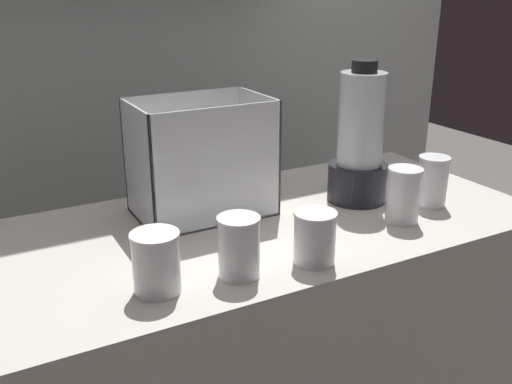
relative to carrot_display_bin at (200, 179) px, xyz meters
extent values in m
cube|color=beige|center=(0.09, -0.12, -0.54)|extent=(1.40, 0.64, 0.90)
cube|color=silver|center=(0.09, 0.65, 0.26)|extent=(2.60, 0.04, 2.50)
cube|color=white|center=(0.01, 0.00, -0.09)|extent=(0.32, 0.22, 0.01)
cube|color=white|center=(0.01, -0.11, 0.05)|extent=(0.32, 0.01, 0.29)
cube|color=white|center=(0.01, 0.10, 0.05)|extent=(0.32, 0.01, 0.29)
cube|color=white|center=(-0.15, 0.00, 0.05)|extent=(0.01, 0.22, 0.29)
cube|color=white|center=(0.16, 0.00, 0.05)|extent=(0.01, 0.22, 0.29)
cone|color=orange|center=(-0.03, -0.01, -0.07)|extent=(0.05, 0.15, 0.03)
cone|color=orange|center=(-0.02, 0.00, -0.06)|extent=(0.07, 0.17, 0.04)
cone|color=orange|center=(0.02, 0.00, -0.06)|extent=(0.16, 0.14, 0.03)
cone|color=orange|center=(0.03, 0.00, -0.07)|extent=(0.03, 0.17, 0.03)
cone|color=orange|center=(-0.04, 0.00, -0.03)|extent=(0.15, 0.15, 0.03)
cone|color=orange|center=(0.04, 0.00, -0.04)|extent=(0.18, 0.06, 0.03)
cone|color=orange|center=(-0.02, 0.00, -0.03)|extent=(0.12, 0.16, 0.03)
cone|color=orange|center=(-0.05, 0.02, -0.03)|extent=(0.13, 0.12, 0.03)
cylinder|color=black|center=(0.40, -0.11, -0.04)|extent=(0.16, 0.16, 0.10)
cylinder|color=silver|center=(0.40, -0.11, 0.13)|extent=(0.12, 0.12, 0.24)
cylinder|color=orange|center=(0.40, -0.11, 0.03)|extent=(0.11, 0.11, 0.04)
cylinder|color=black|center=(0.40, -0.11, 0.26)|extent=(0.06, 0.06, 0.03)
cylinder|color=white|center=(-0.23, -0.32, -0.03)|extent=(0.09, 0.09, 0.11)
cylinder|color=red|center=(-0.23, -0.32, -0.05)|extent=(0.08, 0.08, 0.07)
cylinder|color=white|center=(-0.23, -0.32, 0.03)|extent=(0.09, 0.09, 0.01)
cylinder|color=white|center=(-0.06, -0.34, -0.03)|extent=(0.08, 0.08, 0.12)
cylinder|color=orange|center=(-0.06, -0.34, -0.06)|extent=(0.08, 0.08, 0.07)
cylinder|color=white|center=(-0.06, -0.34, 0.03)|extent=(0.09, 0.09, 0.01)
cylinder|color=white|center=(0.10, -0.36, -0.04)|extent=(0.09, 0.09, 0.11)
cylinder|color=orange|center=(0.10, -0.36, -0.06)|extent=(0.08, 0.08, 0.06)
cylinder|color=white|center=(0.10, -0.36, 0.02)|extent=(0.09, 0.09, 0.01)
cylinder|color=white|center=(0.40, -0.28, -0.02)|extent=(0.08, 0.08, 0.13)
cylinder|color=orange|center=(0.40, -0.28, -0.04)|extent=(0.07, 0.07, 0.09)
cylinder|color=white|center=(0.40, -0.28, 0.04)|extent=(0.08, 0.08, 0.01)
cylinder|color=white|center=(0.54, -0.24, -0.03)|extent=(0.08, 0.08, 0.13)
cylinder|color=red|center=(0.54, -0.24, -0.04)|extent=(0.07, 0.07, 0.09)
cylinder|color=white|center=(0.54, -0.24, 0.04)|extent=(0.08, 0.08, 0.01)
camera|label=1|loc=(-0.51, -1.23, 0.46)|focal=39.91mm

